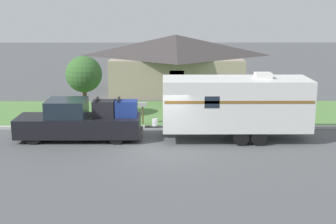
% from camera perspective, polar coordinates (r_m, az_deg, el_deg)
% --- Properties ---
extents(ground_plane, '(120.00, 120.00, 0.00)m').
position_cam_1_polar(ground_plane, '(21.84, -0.72, -4.62)').
color(ground_plane, '#515456').
extents(curb_strip, '(80.00, 0.30, 0.14)m').
position_cam_1_polar(curb_strip, '(25.42, -0.66, -1.88)').
color(curb_strip, '#ADADA8').
rests_on(curb_strip, ground_plane).
extents(lawn_strip, '(80.00, 7.00, 0.03)m').
position_cam_1_polar(lawn_strip, '(28.97, -0.62, -0.11)').
color(lawn_strip, '#568442').
rests_on(lawn_strip, ground_plane).
extents(house_across_street, '(10.33, 7.89, 4.32)m').
position_cam_1_polar(house_across_street, '(36.04, 0.95, 6.11)').
color(house_across_street, gray).
rests_on(house_across_street, ground_plane).
extents(pickup_truck, '(6.20, 1.97, 2.10)m').
position_cam_1_polar(pickup_truck, '(23.63, -10.68, -1.13)').
color(pickup_truck, black).
rests_on(pickup_truck, ground_plane).
extents(travel_trailer, '(8.09, 2.48, 3.36)m').
position_cam_1_polar(travel_trailer, '(23.30, 8.26, 1.03)').
color(travel_trailer, black).
rests_on(travel_trailer, ground_plane).
extents(mailbox, '(0.48, 0.20, 1.26)m').
position_cam_1_polar(mailbox, '(26.05, -3.12, 0.52)').
color(mailbox, brown).
rests_on(mailbox, ground_plane).
extents(tree_in_yard, '(2.11, 2.11, 3.71)m').
position_cam_1_polar(tree_in_yard, '(27.47, -10.21, 4.53)').
color(tree_in_yard, brown).
rests_on(tree_in_yard, ground_plane).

